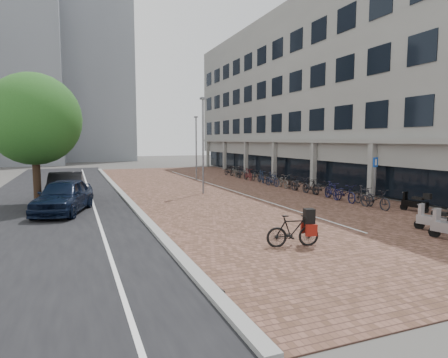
# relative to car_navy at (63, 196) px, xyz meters

# --- Properties ---
(ground) EXTENTS (140.00, 140.00, 0.00)m
(ground) POSITION_rel_car_navy_xyz_m (8.43, -5.69, -0.82)
(ground) COLOR #474442
(ground) RESTS_ON ground
(plaza_brick) EXTENTS (14.50, 42.00, 0.04)m
(plaza_brick) POSITION_rel_car_navy_xyz_m (10.43, 6.31, -0.81)
(plaza_brick) COLOR brown
(plaza_brick) RESTS_ON ground
(street_asphalt) EXTENTS (8.00, 50.00, 0.03)m
(street_asphalt) POSITION_rel_car_navy_xyz_m (-0.57, 6.31, -0.82)
(street_asphalt) COLOR black
(street_asphalt) RESTS_ON ground
(curb) EXTENTS (0.35, 42.00, 0.14)m
(curb) POSITION_rel_car_navy_xyz_m (3.33, 6.31, -0.75)
(curb) COLOR gray
(curb) RESTS_ON ground
(lane_line) EXTENTS (0.12, 44.00, 0.00)m
(lane_line) POSITION_rel_car_navy_xyz_m (1.43, 6.31, -0.80)
(lane_line) COLOR white
(lane_line) RESTS_ON street_asphalt
(parking_line) EXTENTS (0.10, 30.00, 0.00)m
(parking_line) POSITION_rel_car_navy_xyz_m (10.63, 6.31, -0.79)
(parking_line) COLOR white
(parking_line) RESTS_ON plaza_brick
(office_building) EXTENTS (8.40, 40.00, 15.00)m
(office_building) POSITION_rel_car_navy_xyz_m (21.39, 10.31, 7.62)
(office_building) COLOR gray
(office_building) RESTS_ON ground
(bg_towers) EXTENTS (33.00, 23.00, 32.00)m
(bg_towers) POSITION_rel_car_navy_xyz_m (-5.91, 43.24, 13.14)
(bg_towers) COLOR gray
(bg_towers) RESTS_ON ground
(car_navy) EXTENTS (3.23, 5.19, 1.65)m
(car_navy) POSITION_rel_car_navy_xyz_m (0.00, 0.00, 0.00)
(car_navy) COLOR black
(car_navy) RESTS_ON ground
(car_dark) EXTENTS (2.00, 5.17, 1.68)m
(car_dark) POSITION_rel_car_navy_xyz_m (0.05, 3.59, 0.02)
(car_dark) COLOR black
(car_dark) RESTS_ON ground
(hero_bike) EXTENTS (1.85, 0.88, 1.26)m
(hero_bike) POSITION_rel_car_navy_xyz_m (7.11, -9.14, -0.26)
(hero_bike) COLOR black
(hero_bike) RESTS_ON ground
(shoes) EXTENTS (0.43, 0.38, 0.10)m
(shoes) POSITION_rel_car_navy_xyz_m (3.43, -11.90, -0.77)
(shoes) COLOR black
(shoes) RESTS_ON ground
(scooter_front) EXTENTS (0.96, 1.61, 1.06)m
(scooter_front) POSITION_rel_car_navy_xyz_m (13.25, -9.39, -0.29)
(scooter_front) COLOR #A9A9AE
(scooter_front) RESTS_ON ground
(scooter_mid) EXTENTS (0.83, 1.49, 0.98)m
(scooter_mid) POSITION_rel_car_navy_xyz_m (15.93, -6.06, -0.33)
(scooter_mid) COLOR black
(scooter_mid) RESTS_ON ground
(parking_sign) EXTENTS (0.51, 0.24, 2.56)m
(parking_sign) POSITION_rel_car_navy_xyz_m (15.93, -3.34, 0.91)
(parking_sign) COLOR slate
(parking_sign) RESTS_ON ground
(lamp_near) EXTENTS (0.12, 0.12, 6.15)m
(lamp_near) POSITION_rel_car_navy_xyz_m (8.33, 3.73, 2.25)
(lamp_near) COLOR gray
(lamp_near) RESTS_ON ground
(lamp_far) EXTENTS (0.12, 0.12, 5.47)m
(lamp_far) POSITION_rel_car_navy_xyz_m (10.45, 11.95, 1.91)
(lamp_far) COLOR slate
(lamp_far) RESTS_ON ground
(street_tree) EXTENTS (4.81, 4.81, 7.00)m
(street_tree) POSITION_rel_car_navy_xyz_m (-1.23, 2.88, 3.63)
(street_tree) COLOR #382619
(street_tree) RESTS_ON ground
(bike_row) EXTENTS (1.24, 21.45, 1.05)m
(bike_row) POSITION_rel_car_navy_xyz_m (14.76, 4.96, -0.30)
(bike_row) COLOR black
(bike_row) RESTS_ON ground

